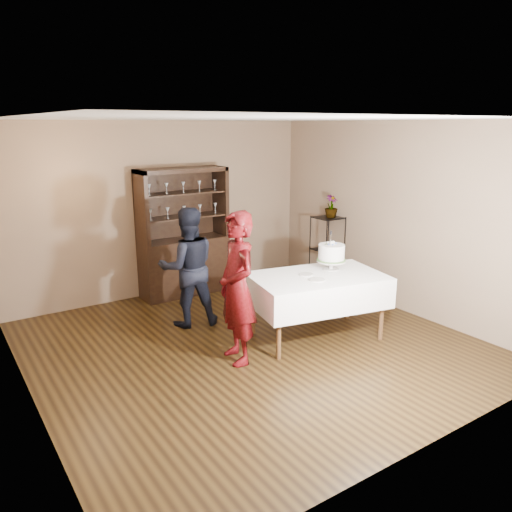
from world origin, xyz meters
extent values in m
plane|color=black|center=(0.00, 0.00, 0.00)|extent=(5.00, 5.00, 0.00)
plane|color=silver|center=(0.00, 0.00, 2.70)|extent=(5.00, 5.00, 0.00)
cube|color=#765F4C|center=(0.00, 2.50, 1.35)|extent=(5.00, 0.02, 2.70)
cube|color=#765F4C|center=(-2.50, 0.00, 1.35)|extent=(0.02, 5.00, 2.70)
cube|color=#765F4C|center=(2.50, 0.00, 1.35)|extent=(0.02, 5.00, 2.70)
cube|color=black|center=(0.20, 2.24, 0.45)|extent=(1.40, 0.48, 0.90)
cube|color=black|center=(0.20, 2.46, 1.45)|extent=(1.40, 0.03, 1.10)
cube|color=black|center=(0.20, 2.24, 1.97)|extent=(1.40, 0.48, 0.06)
cube|color=black|center=(0.20, 2.24, 1.25)|extent=(1.28, 0.42, 0.02)
cube|color=black|center=(0.20, 2.24, 1.62)|extent=(1.28, 0.42, 0.02)
cylinder|color=black|center=(2.08, 1.00, 0.60)|extent=(0.02, 0.02, 1.20)
cylinder|color=black|center=(2.48, 1.00, 0.60)|extent=(0.02, 0.02, 1.20)
cylinder|color=black|center=(2.08, 1.40, 0.60)|extent=(0.02, 0.02, 1.20)
cylinder|color=black|center=(2.48, 1.40, 0.60)|extent=(0.02, 0.02, 1.20)
cube|color=black|center=(2.28, 1.20, 0.15)|extent=(0.40, 0.40, 0.02)
cube|color=black|center=(2.28, 1.20, 0.65)|extent=(0.40, 0.40, 0.01)
cube|color=black|center=(2.28, 1.20, 1.18)|extent=(0.40, 0.40, 0.02)
cube|color=white|center=(0.82, -0.25, 0.63)|extent=(1.81, 1.32, 0.38)
cylinder|color=#4F331D|center=(0.05, -0.49, 0.39)|extent=(0.06, 0.06, 0.78)
cylinder|color=#4F331D|center=(1.44, -0.77, 0.39)|extent=(0.06, 0.06, 0.78)
cylinder|color=#4F331D|center=(0.21, 0.28, 0.39)|extent=(0.06, 0.06, 0.78)
cylinder|color=#4F331D|center=(1.60, 0.00, 0.39)|extent=(0.06, 0.06, 0.78)
imported|color=#310604|center=(-0.35, -0.24, 0.87)|extent=(0.51, 0.69, 1.74)
imported|color=black|center=(-0.33, 1.04, 0.80)|extent=(0.91, 0.79, 1.61)
cylinder|color=beige|center=(1.14, -0.14, 0.83)|extent=(0.21, 0.21, 0.01)
cylinder|color=beige|center=(1.14, -0.14, 0.87)|extent=(0.05, 0.05, 0.10)
cylinder|color=beige|center=(1.14, -0.14, 0.93)|extent=(0.38, 0.38, 0.02)
cylinder|color=#497337|center=(1.14, -0.14, 0.95)|extent=(0.37, 0.37, 0.02)
cylinder|color=white|center=(1.14, -0.14, 1.05)|extent=(0.37, 0.37, 0.21)
sphere|color=#556BB6|center=(1.17, -0.14, 1.16)|extent=(0.03, 0.03, 0.03)
cube|color=silver|center=(1.10, -0.16, 1.22)|extent=(0.02, 0.02, 0.15)
cube|color=black|center=(1.10, -0.16, 1.31)|extent=(0.03, 0.02, 0.05)
cylinder|color=beige|center=(0.68, -0.40, 0.83)|extent=(0.24, 0.24, 0.01)
cylinder|color=beige|center=(0.71, -0.16, 0.83)|extent=(0.23, 0.23, 0.01)
imported|color=#497337|center=(2.30, 1.16, 1.37)|extent=(0.22, 0.22, 0.36)
camera|label=1|loc=(-3.13, -4.74, 2.64)|focal=35.00mm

